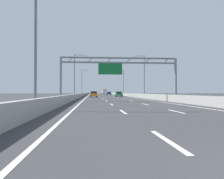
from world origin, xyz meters
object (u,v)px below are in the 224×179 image
(black_car, at_px, (93,93))
(orange_car, at_px, (94,94))
(streetlamp_left_mid, at_px, (76,73))
(streetlamp_left_far, at_px, (82,81))
(streetlamp_right_far, at_px, (123,81))
(green_car, at_px, (119,94))
(sign_gantry, at_px, (118,67))
(streetlamp_left_near, at_px, (39,32))
(blue_car, at_px, (109,93))
(box_truck, at_px, (105,91))
(streetlamp_right_mid, at_px, (143,74))

(black_car, height_order, orange_car, orange_car)
(streetlamp_left_mid, bearing_deg, black_car, 83.30)
(streetlamp_left_far, bearing_deg, streetlamp_right_far, 0.00)
(streetlamp_right_far, distance_m, green_car, 21.30)
(sign_gantry, xyz_separation_m, streetlamp_left_far, (-7.30, 52.22, 0.53))
(sign_gantry, distance_m, orange_car, 26.55)
(streetlamp_left_mid, bearing_deg, green_car, 51.56)
(sign_gantry, distance_m, streetlamp_left_near, 18.05)
(green_car, relative_size, blue_car, 0.97)
(sign_gantry, height_order, streetlamp_right_far, streetlamp_right_far)
(streetlamp_left_near, height_order, streetlamp_left_mid, same)
(black_car, xyz_separation_m, blue_car, (7.02, 18.20, -0.02))
(blue_car, height_order, box_truck, box_truck)
(blue_car, bearing_deg, orange_car, -99.07)
(sign_gantry, height_order, green_car, sign_gantry)
(green_car, xyz_separation_m, box_truck, (-0.24, 71.28, 0.90))
(sign_gantry, height_order, streetlamp_left_mid, streetlamp_left_mid)
(blue_car, xyz_separation_m, box_truck, (-0.15, 33.28, 0.90))
(sign_gantry, relative_size, box_truck, 2.08)
(streetlamp_left_near, bearing_deg, streetlamp_right_mid, 66.51)
(black_car, bearing_deg, sign_gantry, -86.30)
(streetlamp_right_far, relative_size, black_car, 2.14)
(sign_gantry, height_order, streetlamp_left_near, streetlamp_left_near)
(streetlamp_right_far, xyz_separation_m, green_car, (-3.86, -20.42, -4.66))
(streetlamp_right_mid, height_order, orange_car, streetlamp_right_mid)
(streetlamp_right_far, bearing_deg, streetlamp_left_mid, -113.49)
(sign_gantry, distance_m, box_truck, 103.20)
(blue_car, distance_m, box_truck, 33.29)
(streetlamp_left_near, distance_m, box_truck, 120.13)
(streetlamp_left_mid, xyz_separation_m, streetlamp_right_far, (14.93, 34.36, 0.00))
(streetlamp_left_near, xyz_separation_m, orange_car, (3.99, 42.51, -4.63))
(streetlamp_left_mid, height_order, green_car, streetlamp_left_mid)
(streetlamp_left_near, height_order, blue_car, streetlamp_left_near)
(green_car, xyz_separation_m, orange_car, (-7.08, -5.79, 0.03))
(sign_gantry, xyz_separation_m, streetlamp_left_mid, (-7.30, 17.86, 0.53))
(streetlamp_left_near, bearing_deg, orange_car, 84.64)
(streetlamp_left_far, bearing_deg, streetlamp_right_mid, -66.51)
(streetlamp_left_mid, bearing_deg, orange_car, 63.93)
(blue_car, bearing_deg, streetlamp_left_near, -97.25)
(streetlamp_right_far, bearing_deg, green_car, -100.71)
(box_truck, bearing_deg, streetlamp_left_mid, -97.24)
(green_car, bearing_deg, sign_gantry, -96.76)
(streetlamp_left_near, height_order, green_car, streetlamp_left_near)
(orange_car, bearing_deg, black_car, 90.05)
(streetlamp_right_far, height_order, blue_car, streetlamp_right_far)
(streetlamp_left_near, xyz_separation_m, box_truck, (10.83, 119.59, -3.76))
(streetlamp_left_near, relative_size, streetlamp_left_mid, 1.00)
(streetlamp_left_far, distance_m, orange_car, 26.91)
(streetlamp_left_mid, height_order, orange_car, streetlamp_left_mid)
(streetlamp_left_mid, height_order, streetlamp_left_far, same)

